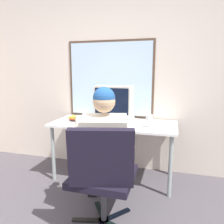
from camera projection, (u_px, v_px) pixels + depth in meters
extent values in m
cube|color=beige|center=(122.00, 75.00, 2.98)|extent=(5.61, 0.06, 2.60)
cube|color=#4C3828|center=(110.00, 79.00, 3.00)|extent=(1.19, 0.01, 1.04)
cube|color=silver|center=(110.00, 79.00, 2.99)|extent=(1.13, 0.02, 0.98)
cylinder|color=#8F9B96|center=(53.00, 153.00, 2.72)|extent=(0.04, 0.04, 0.69)
cylinder|color=#8F9B96|center=(170.00, 166.00, 2.35)|extent=(0.04, 0.04, 0.69)
cylinder|color=#8F9B96|center=(72.00, 140.00, 3.23)|extent=(0.04, 0.04, 0.69)
cylinder|color=#8F9B96|center=(171.00, 149.00, 2.86)|extent=(0.04, 0.04, 0.69)
cube|color=white|center=(114.00, 124.00, 2.72)|extent=(1.53, 0.66, 0.03)
cube|color=black|center=(88.00, 220.00, 2.00)|extent=(0.29, 0.11, 0.02)
cube|color=black|center=(117.00, 215.00, 2.08)|extent=(0.22, 0.25, 0.02)
cube|color=black|center=(100.00, 211.00, 2.14)|extent=(0.19, 0.27, 0.02)
cylinder|color=black|center=(104.00, 220.00, 2.00)|extent=(0.10, 0.10, 0.02)
cylinder|color=#3F3F44|center=(104.00, 199.00, 1.96)|extent=(0.05, 0.05, 0.40)
cube|color=black|center=(103.00, 176.00, 1.92)|extent=(0.52, 0.52, 0.06)
cube|color=black|center=(101.00, 158.00, 1.65)|extent=(0.51, 0.23, 0.47)
cylinder|color=#2D304B|center=(122.00, 162.00, 2.14)|extent=(0.24, 0.44, 0.15)
cylinder|color=#2D304B|center=(122.00, 175.00, 2.39)|extent=(0.12, 0.12, 0.47)
cube|color=black|center=(122.00, 189.00, 2.48)|extent=(0.15, 0.26, 0.08)
cylinder|color=#2D304B|center=(90.00, 162.00, 2.15)|extent=(0.24, 0.44, 0.15)
cylinder|color=#2D304B|center=(93.00, 175.00, 2.40)|extent=(0.12, 0.12, 0.47)
cube|color=black|center=(93.00, 188.00, 2.50)|extent=(0.15, 0.26, 0.08)
cube|color=silver|center=(104.00, 145.00, 1.90)|extent=(0.44, 0.38, 0.53)
sphere|color=tan|center=(104.00, 101.00, 1.83)|extent=(0.19, 0.19, 0.19)
sphere|color=#204D88|center=(104.00, 98.00, 1.82)|extent=(0.19, 0.19, 0.19)
cylinder|color=silver|center=(130.00, 132.00, 1.92)|extent=(0.14, 0.23, 0.29)
cylinder|color=tan|center=(129.00, 144.00, 2.03)|extent=(0.10, 0.11, 0.26)
sphere|color=tan|center=(129.00, 145.00, 2.08)|extent=(0.09, 0.09, 0.09)
cylinder|color=silver|center=(80.00, 132.00, 1.94)|extent=(0.13, 0.21, 0.29)
cylinder|color=tan|center=(83.00, 132.00, 2.08)|extent=(0.10, 0.12, 0.27)
sphere|color=tan|center=(84.00, 124.00, 2.16)|extent=(0.09, 0.09, 0.09)
cube|color=beige|center=(114.00, 122.00, 2.75)|extent=(0.24, 0.20, 0.02)
cylinder|color=beige|center=(114.00, 118.00, 2.74)|extent=(0.04, 0.04, 0.08)
cube|color=beige|center=(114.00, 101.00, 2.70)|extent=(0.48, 0.21, 0.36)
cube|color=black|center=(111.00, 101.00, 2.61)|extent=(0.42, 0.04, 0.32)
cylinder|color=silver|center=(149.00, 127.00, 2.50)|extent=(0.07, 0.07, 0.00)
cylinder|color=silver|center=(149.00, 124.00, 2.49)|extent=(0.01, 0.01, 0.07)
cylinder|color=silver|center=(149.00, 118.00, 2.48)|extent=(0.08, 0.08, 0.08)
cylinder|color=#4F0514|center=(149.00, 120.00, 2.48)|extent=(0.07, 0.07, 0.04)
cube|color=black|center=(76.00, 120.00, 2.81)|extent=(0.15, 0.13, 0.02)
cube|color=red|center=(76.00, 119.00, 2.81)|extent=(0.18, 0.13, 0.02)
cube|color=#A09626|center=(77.00, 117.00, 2.80)|extent=(0.18, 0.14, 0.02)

